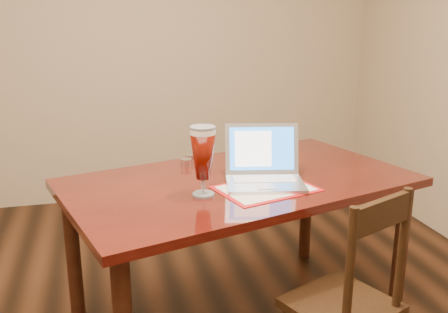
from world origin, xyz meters
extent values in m
cube|color=tan|center=(0.00, 2.50, 1.35)|extent=(4.50, 0.01, 2.70)
cube|color=#4B0F0A|center=(0.52, 0.51, 0.76)|extent=(1.86, 1.35, 0.04)
cylinder|color=#321A0C|center=(1.35, 0.34, 0.37)|extent=(0.07, 0.07, 0.74)
cylinder|color=#321A0C|center=(-0.30, 0.67, 0.37)|extent=(0.07, 0.07, 0.74)
cylinder|color=#321A0C|center=(1.14, 1.08, 0.37)|extent=(0.07, 0.07, 0.74)
cube|color=#B51012|center=(0.60, 0.33, 0.78)|extent=(0.51, 0.42, 0.00)
cube|color=beige|center=(0.60, 0.33, 0.78)|extent=(0.45, 0.37, 0.00)
cube|color=#BABABE|center=(0.60, 0.37, 0.79)|extent=(0.40, 0.32, 0.02)
cube|color=silver|center=(0.61, 0.42, 0.80)|extent=(0.31, 0.17, 0.00)
cube|color=silver|center=(0.59, 0.30, 0.80)|extent=(0.10, 0.08, 0.00)
cube|color=#BABABE|center=(0.64, 0.52, 0.92)|extent=(0.37, 0.14, 0.24)
cube|color=blue|center=(0.64, 0.52, 0.92)|extent=(0.32, 0.12, 0.20)
cube|color=white|center=(0.59, 0.52, 0.92)|extent=(0.19, 0.08, 0.17)
cylinder|color=silver|center=(0.30, 0.32, 0.79)|extent=(0.10, 0.10, 0.01)
cylinder|color=silver|center=(0.30, 0.32, 0.83)|extent=(0.02, 0.02, 0.07)
cylinder|color=white|center=(0.30, 0.32, 1.07)|extent=(0.11, 0.11, 0.02)
cylinder|color=silver|center=(0.30, 0.32, 1.09)|extent=(0.11, 0.11, 0.01)
cylinder|color=silver|center=(0.30, 0.78, 0.80)|extent=(0.06, 0.06, 0.04)
cylinder|color=silver|center=(0.34, 0.86, 0.80)|extent=(0.06, 0.06, 0.04)
cube|color=black|center=(0.79, -0.10, 0.40)|extent=(0.51, 0.50, 0.04)
cylinder|color=black|center=(0.70, -0.30, 0.67)|extent=(0.03, 0.03, 0.50)
cylinder|color=black|center=(0.99, -0.17, 0.67)|extent=(0.03, 0.03, 0.50)
cube|color=black|center=(0.84, -0.23, 0.86)|extent=(0.30, 0.15, 0.11)
camera|label=1|loc=(-0.13, -1.73, 1.56)|focal=40.00mm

